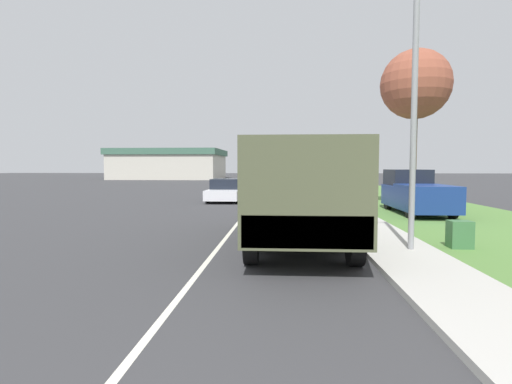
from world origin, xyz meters
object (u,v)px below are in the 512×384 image
Objects in this scene: military_truck at (299,187)px; pickup_truck at (416,193)px; lamp_post at (405,91)px; car_nearest_ahead at (226,191)px; car_third_ahead at (256,177)px; car_second_ahead at (250,181)px.

pickup_truck is at bearing 53.47° from military_truck.
lamp_post is at bearing -109.98° from pickup_truck.
car_third_ahead is (-0.08, 29.50, 0.05)m from car_nearest_ahead.
military_truck is 1.63× the size of car_second_ahead.
military_truck is 1.52× the size of car_nearest_ahead.
pickup_truck is at bearing 70.02° from lamp_post.
car_second_ahead is at bearing 97.28° from military_truck.
lamp_post is (-3.13, -8.61, 2.96)m from pickup_truck.
car_second_ahead is 30.14m from lamp_post.
pickup_truck is (9.45, -5.94, 0.30)m from car_nearest_ahead.
military_truck reaches higher than car_nearest_ahead.
car_second_ahead reaches higher than car_nearest_ahead.
lamp_post reaches higher than car_second_ahead.
military_truck is at bearing 155.32° from lamp_post.
car_nearest_ahead is 16.20m from lamp_post.
military_truck is 1.45× the size of pickup_truck.
military_truck is 43.14m from car_third_ahead.
car_second_ahead is 1.12× the size of car_third_ahead.
military_truck is at bearing -84.72° from car_third_ahead.
car_third_ahead is at bearing 95.28° from military_truck.
military_truck is at bearing -82.72° from car_second_ahead.
car_nearest_ahead is 0.95× the size of pickup_truck.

